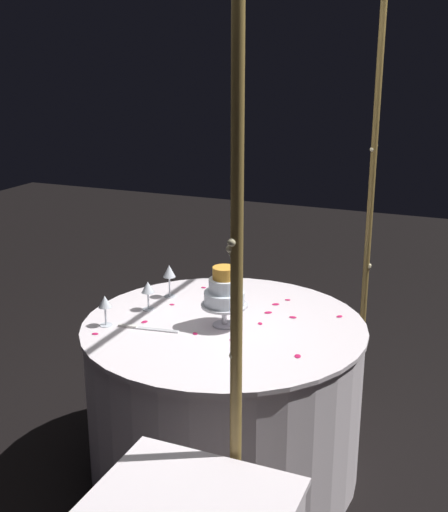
% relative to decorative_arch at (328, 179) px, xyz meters
% --- Properties ---
extents(ground_plane, '(12.00, 12.00, 0.00)m').
position_rel_decorative_arch_xyz_m(ground_plane, '(-0.00, -0.47, -1.51)').
color(ground_plane, black).
extents(decorative_arch, '(2.11, 0.06, 2.34)m').
position_rel_decorative_arch_xyz_m(decorative_arch, '(0.00, 0.00, 0.00)').
color(decorative_arch, olive).
rests_on(decorative_arch, ground).
extents(main_table, '(1.35, 1.35, 0.78)m').
position_rel_decorative_arch_xyz_m(main_table, '(-0.00, -0.47, -1.12)').
color(main_table, white).
rests_on(main_table, ground).
extents(tiered_cake, '(0.22, 0.22, 0.29)m').
position_rel_decorative_arch_xyz_m(tiered_cake, '(0.02, -0.46, -0.56)').
color(tiered_cake, silver).
rests_on(tiered_cake, main_table).
extents(wine_glass_0, '(0.07, 0.07, 0.18)m').
position_rel_decorative_arch_xyz_m(wine_glass_0, '(-0.23, -0.88, -0.60)').
color(wine_glass_0, silver).
rests_on(wine_glass_0, main_table).
extents(wine_glass_1, '(0.06, 0.06, 0.15)m').
position_rel_decorative_arch_xyz_m(wine_glass_1, '(0.24, -0.98, -0.62)').
color(wine_glass_1, silver).
rests_on(wine_glass_1, main_table).
extents(wine_glass_2, '(0.07, 0.07, 0.15)m').
position_rel_decorative_arch_xyz_m(wine_glass_2, '(-0.02, -0.89, -0.62)').
color(wine_glass_2, silver).
rests_on(wine_glass_2, main_table).
extents(cake_knife, '(0.07, 0.29, 0.01)m').
position_rel_decorative_arch_xyz_m(cake_knife, '(0.20, -0.79, -0.73)').
color(cake_knife, silver).
rests_on(cake_knife, main_table).
extents(rose_petal_0, '(0.04, 0.04, 0.00)m').
position_rel_decorative_arch_xyz_m(rose_petal_0, '(0.16, -0.55, -0.73)').
color(rose_petal_0, '#C61951').
rests_on(rose_petal_0, main_table).
extents(rose_petal_1, '(0.04, 0.05, 0.00)m').
position_rel_decorative_arch_xyz_m(rose_petal_1, '(-0.33, -0.32, -0.73)').
color(rose_petal_1, '#C61951').
rests_on(rose_petal_1, main_table).
extents(rose_petal_2, '(0.03, 0.04, 0.00)m').
position_rel_decorative_arch_xyz_m(rose_petal_2, '(-0.20, -0.19, -0.73)').
color(rose_petal_2, '#C61951').
rests_on(rose_petal_2, main_table).
extents(rose_petal_3, '(0.02, 0.03, 0.00)m').
position_rel_decorative_arch_xyz_m(rose_petal_3, '(-0.42, -0.77, -0.73)').
color(rose_petal_3, '#C61951').
rests_on(rose_petal_3, main_table).
extents(rose_petal_4, '(0.04, 0.03, 0.00)m').
position_rel_decorative_arch_xyz_m(rose_petal_4, '(-0.06, -0.31, -0.73)').
color(rose_petal_4, '#C61951').
rests_on(rose_petal_4, main_table).
extents(rose_petal_5, '(0.04, 0.04, 0.00)m').
position_rel_decorative_arch_xyz_m(rose_petal_5, '(0.16, -0.36, -0.73)').
color(rose_petal_5, '#C61951').
rests_on(rose_petal_5, main_table).
extents(rose_petal_6, '(0.04, 0.04, 0.00)m').
position_rel_decorative_arch_xyz_m(rose_petal_6, '(-0.30, 0.01, -0.73)').
color(rose_petal_6, '#C61951').
rests_on(rose_petal_6, main_table).
extents(rose_petal_7, '(0.04, 0.04, 0.00)m').
position_rel_decorative_arch_xyz_m(rose_petal_7, '(0.21, -0.05, -0.73)').
color(rose_petal_7, '#C61951').
rests_on(rose_petal_7, main_table).
extents(rose_petal_8, '(0.02, 0.03, 0.00)m').
position_rel_decorative_arch_xyz_m(rose_petal_8, '(-0.12, -0.81, -0.73)').
color(rose_petal_8, '#C61951').
rests_on(rose_petal_8, main_table).
extents(rose_petal_9, '(0.03, 0.03, 0.00)m').
position_rel_decorative_arch_xyz_m(rose_petal_9, '(-0.42, -0.29, -0.73)').
color(rose_petal_9, '#C61951').
rests_on(rose_petal_9, main_table).
extents(rose_petal_10, '(0.05, 0.04, 0.00)m').
position_rel_decorative_arch_xyz_m(rose_petal_10, '(-0.29, -0.51, -0.73)').
color(rose_petal_10, '#C61951').
rests_on(rose_petal_10, main_table).
extents(rose_petal_11, '(0.04, 0.03, 0.00)m').
position_rel_decorative_arch_xyz_m(rose_petal_11, '(0.13, -0.83, -0.73)').
color(rose_petal_11, '#C61951').
rests_on(rose_petal_11, main_table).
extents(rose_petal_12, '(0.05, 0.05, 0.00)m').
position_rel_decorative_arch_xyz_m(rose_petal_12, '(-0.21, -0.32, -0.73)').
color(rose_petal_12, '#C61951').
rests_on(rose_petal_12, main_table).
extents(rose_petal_13, '(0.03, 0.04, 0.00)m').
position_rel_decorative_arch_xyz_m(rose_petal_13, '(0.34, -0.97, -0.73)').
color(rose_petal_13, '#C61951').
rests_on(rose_petal_13, main_table).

